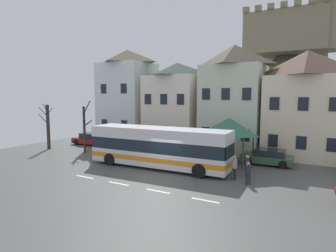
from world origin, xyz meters
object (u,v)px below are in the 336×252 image
at_px(townhouse_01, 177,104).
at_px(townhouse_00, 128,96).
at_px(bus_shelter, 229,127).
at_px(pedestrian_02, 247,164).
at_px(pedestrian_00, 248,173).
at_px(townhouse_03, 306,104).
at_px(bare_tree_01, 48,126).
at_px(hilltop_castle, 286,87).
at_px(parked_car_03, 268,157).
at_px(parked_car_02, 91,139).
at_px(pedestrian_03, 234,166).
at_px(bare_tree_00, 85,128).
at_px(transit_bus, 159,148).
at_px(townhouse_02, 233,99).
at_px(public_bench, 263,155).
at_px(parked_car_00, 127,144).
at_px(pedestrian_01, 213,157).

bearing_deg(townhouse_01, townhouse_00, -177.06).
distance_m(bus_shelter, pedestrian_02, 4.43).
distance_m(bus_shelter, pedestrian_00, 6.12).
distance_m(townhouse_03, bare_tree_01, 25.70).
distance_m(hilltop_castle, parked_car_03, 27.21).
bearing_deg(pedestrian_00, hilltop_castle, 93.22).
bearing_deg(pedestrian_02, parked_car_02, 167.75).
height_order(pedestrian_03, bare_tree_01, bare_tree_01).
distance_m(hilltop_castle, bare_tree_00, 33.90).
bearing_deg(townhouse_03, transit_bus, -134.33).
bearing_deg(townhouse_02, public_bench, -39.99).
relative_size(townhouse_02, public_bench, 6.40).
bearing_deg(parked_car_02, townhouse_00, -115.23).
xyz_separation_m(parked_car_02, pedestrian_03, (18.24, -5.25, 0.26)).
distance_m(townhouse_00, townhouse_03, 19.96).
height_order(pedestrian_02, bare_tree_01, bare_tree_01).
bearing_deg(townhouse_02, hilltop_castle, 84.15).
relative_size(parked_car_00, parked_car_02, 0.94).
relative_size(townhouse_02, bare_tree_00, 2.06).
bearing_deg(townhouse_02, parked_car_00, -152.78).
height_order(townhouse_00, parked_car_02, townhouse_00).
bearing_deg(parked_car_02, parked_car_03, 177.48).
bearing_deg(bare_tree_00, parked_car_03, 12.70).
relative_size(townhouse_02, parked_car_00, 2.56).
relative_size(parked_car_03, pedestrian_01, 2.60).
distance_m(public_bench, bare_tree_00, 17.06).
relative_size(parked_car_00, bare_tree_00, 0.81).
height_order(townhouse_00, pedestrian_02, townhouse_00).
relative_size(townhouse_02, parked_car_03, 2.61).
bearing_deg(pedestrian_00, parked_car_00, 158.66).
distance_m(transit_bus, pedestrian_01, 4.30).
height_order(townhouse_01, pedestrian_02, townhouse_01).
xyz_separation_m(townhouse_02, bare_tree_01, (-17.39, -8.50, -2.92)).
height_order(townhouse_03, bare_tree_01, townhouse_03).
xyz_separation_m(townhouse_00, pedestrian_03, (16.40, -9.79, -4.69)).
bearing_deg(townhouse_02, bare_tree_01, -153.95).
bearing_deg(pedestrian_01, bare_tree_00, -178.82).
xyz_separation_m(parked_car_00, pedestrian_00, (13.76, -5.38, 0.17)).
relative_size(townhouse_01, hilltop_castle, 0.26).
xyz_separation_m(townhouse_03, parked_car_02, (-21.78, -4.94, -4.19)).
bearing_deg(bare_tree_01, pedestrian_00, -4.91).
bearing_deg(bare_tree_00, townhouse_03, 23.94).
relative_size(pedestrian_00, pedestrian_02, 0.96).
xyz_separation_m(townhouse_01, parked_car_03, (10.87, -4.66, -4.04)).
bearing_deg(hilltop_castle, public_bench, -86.89).
distance_m(townhouse_02, parked_car_02, 16.54).
distance_m(townhouse_01, townhouse_03, 13.21).
bearing_deg(townhouse_00, parked_car_03, -13.78).
distance_m(pedestrian_00, public_bench, 7.32).
bearing_deg(bare_tree_00, townhouse_01, 55.02).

